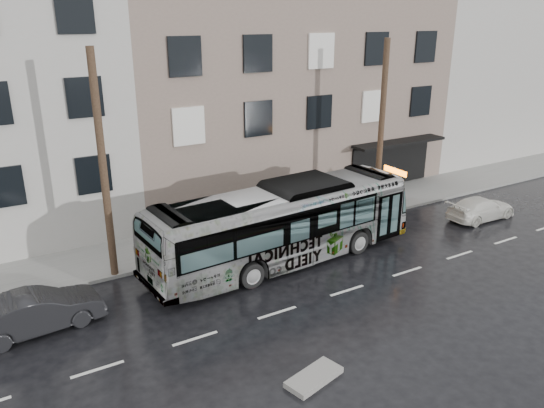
{
  "coord_description": "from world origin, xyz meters",
  "views": [
    {
      "loc": [
        -11.91,
        -16.81,
        10.18
      ],
      "look_at": [
        -0.45,
        2.5,
        2.15
      ],
      "focal_mm": 35.0,
      "sensor_mm": 36.0,
      "label": 1
    }
  ],
  "objects_px": {
    "utility_pole_front": "(381,130)",
    "bus": "(282,224)",
    "sign_post": "(392,188)",
    "utility_pole_rear": "(103,168)",
    "white_sedan": "(481,208)",
    "dark_sedan": "(37,312)"
  },
  "relations": [
    {
      "from": "sign_post",
      "to": "dark_sedan",
      "type": "bearing_deg",
      "value": -171.96
    },
    {
      "from": "utility_pole_front",
      "to": "sign_post",
      "type": "distance_m",
      "value": 3.48
    },
    {
      "from": "utility_pole_front",
      "to": "utility_pole_rear",
      "type": "relative_size",
      "value": 1.0
    },
    {
      "from": "utility_pole_rear",
      "to": "bus",
      "type": "distance_m",
      "value": 7.66
    },
    {
      "from": "bus",
      "to": "sign_post",
      "type": "bearing_deg",
      "value": -78.8
    },
    {
      "from": "utility_pole_front",
      "to": "utility_pole_rear",
      "type": "xyz_separation_m",
      "value": [
        -14.0,
        0.0,
        0.0
      ]
    },
    {
      "from": "utility_pole_rear",
      "to": "sign_post",
      "type": "relative_size",
      "value": 3.75
    },
    {
      "from": "utility_pole_front",
      "to": "bus",
      "type": "relative_size",
      "value": 0.73
    },
    {
      "from": "sign_post",
      "to": "bus",
      "type": "distance_m",
      "value": 8.68
    },
    {
      "from": "utility_pole_front",
      "to": "utility_pole_rear",
      "type": "height_order",
      "value": "same"
    },
    {
      "from": "sign_post",
      "to": "utility_pole_rear",
      "type": "bearing_deg",
      "value": 180.0
    },
    {
      "from": "utility_pole_rear",
      "to": "utility_pole_front",
      "type": "bearing_deg",
      "value": 0.0
    },
    {
      "from": "utility_pole_rear",
      "to": "white_sedan",
      "type": "distance_m",
      "value": 19.12
    },
    {
      "from": "bus",
      "to": "white_sedan",
      "type": "relative_size",
      "value": 3.07
    },
    {
      "from": "utility_pole_rear",
      "to": "white_sedan",
      "type": "relative_size",
      "value": 2.23
    },
    {
      "from": "utility_pole_rear",
      "to": "sign_post",
      "type": "xyz_separation_m",
      "value": [
        15.1,
        0.0,
        -3.3
      ]
    },
    {
      "from": "dark_sedan",
      "to": "sign_post",
      "type": "bearing_deg",
      "value": -86.94
    },
    {
      "from": "bus",
      "to": "white_sedan",
      "type": "distance_m",
      "value": 11.78
    },
    {
      "from": "utility_pole_rear",
      "to": "bus",
      "type": "bearing_deg",
      "value": -18.43
    },
    {
      "from": "white_sedan",
      "to": "dark_sedan",
      "type": "bearing_deg",
      "value": 89.16
    },
    {
      "from": "bus",
      "to": "dark_sedan",
      "type": "distance_m",
      "value": 10.04
    },
    {
      "from": "utility_pole_front",
      "to": "utility_pole_rear",
      "type": "bearing_deg",
      "value": 180.0
    }
  ]
}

